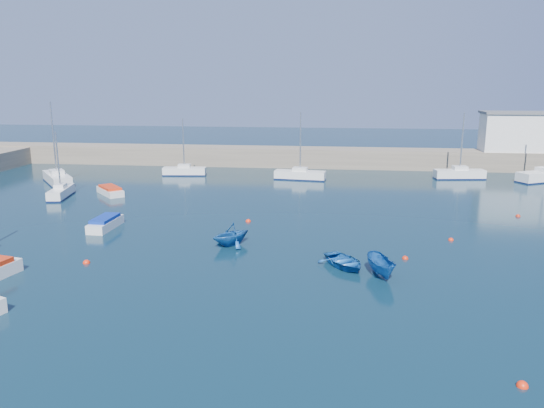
# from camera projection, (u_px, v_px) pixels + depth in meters

# --- Properties ---
(ground) EXTENTS (220.00, 220.00, 0.00)m
(ground) POSITION_uv_depth(u_px,v_px,m) (239.00, 288.00, 31.11)
(ground) COLOR #0B2330
(ground) RESTS_ON ground
(back_wall) EXTENTS (96.00, 4.50, 2.60)m
(back_wall) POSITION_uv_depth(u_px,v_px,m) (297.00, 157.00, 75.29)
(back_wall) COLOR #706656
(back_wall) RESTS_ON ground
(harbor_office) EXTENTS (10.00, 4.00, 5.00)m
(harbor_office) POSITION_uv_depth(u_px,v_px,m) (521.00, 133.00, 70.93)
(harbor_office) COLOR silver
(harbor_office) RESTS_ON back_wall
(sailboat_3) EXTENTS (2.36, 5.26, 6.85)m
(sailboat_3) POSITION_uv_depth(u_px,v_px,m) (61.00, 192.00, 55.19)
(sailboat_3) COLOR silver
(sailboat_3) RESTS_ON ground
(sailboat_4) EXTENTS (6.15, 6.96, 9.56)m
(sailboat_4) POSITION_uv_depth(u_px,v_px,m) (57.00, 178.00, 62.59)
(sailboat_4) COLOR silver
(sailboat_4) RESTS_ON ground
(sailboat_5) EXTENTS (5.57, 2.09, 7.28)m
(sailboat_5) POSITION_uv_depth(u_px,v_px,m) (184.00, 171.00, 68.13)
(sailboat_5) COLOR silver
(sailboat_5) RESTS_ON ground
(sailboat_6) EXTENTS (6.38, 2.47, 8.22)m
(sailboat_6) POSITION_uv_depth(u_px,v_px,m) (300.00, 175.00, 65.23)
(sailboat_6) COLOR silver
(sailboat_6) RESTS_ON ground
(sailboat_7) EXTENTS (6.27, 2.52, 8.15)m
(sailboat_7) POSITION_uv_depth(u_px,v_px,m) (459.00, 174.00, 65.67)
(sailboat_7) COLOR silver
(sailboat_7) RESTS_ON ground
(motorboat_1) EXTENTS (1.56, 4.13, 1.00)m
(motorboat_1) POSITION_uv_depth(u_px,v_px,m) (105.00, 223.00, 43.58)
(motorboat_1) COLOR silver
(motorboat_1) RESTS_ON ground
(motorboat_2) EXTENTS (4.11, 4.31, 0.91)m
(motorboat_2) POSITION_uv_depth(u_px,v_px,m) (110.00, 191.00, 56.63)
(motorboat_2) COLOR silver
(motorboat_2) RESTS_ON ground
(dinghy_center) EXTENTS (4.14, 4.47, 0.75)m
(dinghy_center) POSITION_uv_depth(u_px,v_px,m) (344.00, 262.00, 34.57)
(dinghy_center) COLOR #164E97
(dinghy_center) RESTS_ON ground
(dinghy_left) EXTENTS (4.18, 4.22, 1.68)m
(dinghy_left) POSITION_uv_depth(u_px,v_px,m) (231.00, 234.00, 39.06)
(dinghy_left) COLOR #164E97
(dinghy_left) RESTS_ON ground
(dinghy_right) EXTENTS (2.10, 3.58, 1.30)m
(dinghy_right) POSITION_uv_depth(u_px,v_px,m) (381.00, 267.00, 32.83)
(dinghy_right) COLOR #164E97
(dinghy_right) RESTS_ON ground
(buoy_0) EXTENTS (0.48, 0.48, 0.48)m
(buoy_0) POSITION_uv_depth(u_px,v_px,m) (87.00, 263.00, 35.37)
(buoy_0) COLOR red
(buoy_0) RESTS_ON ground
(buoy_1) EXTENTS (0.44, 0.44, 0.44)m
(buoy_1) POSITION_uv_depth(u_px,v_px,m) (405.00, 259.00, 36.23)
(buoy_1) COLOR #B9240D
(buoy_1) RESTS_ON ground
(buoy_2) EXTENTS (0.40, 0.40, 0.40)m
(buoy_2) POSITION_uv_depth(u_px,v_px,m) (451.00, 240.00, 40.44)
(buoy_2) COLOR red
(buoy_2) RESTS_ON ground
(buoy_3) EXTENTS (0.47, 0.47, 0.47)m
(buoy_3) POSITION_uv_depth(u_px,v_px,m) (248.00, 222.00, 45.80)
(buoy_3) COLOR red
(buoy_3) RESTS_ON ground
(buoy_4) EXTENTS (0.43, 0.43, 0.43)m
(buoy_4) POSITION_uv_depth(u_px,v_px,m) (518.00, 217.00, 47.52)
(buoy_4) COLOR #B9240D
(buoy_4) RESTS_ON ground
(buoy_5) EXTENTS (0.48, 0.48, 0.48)m
(buoy_5) POSITION_uv_depth(u_px,v_px,m) (522.00, 386.00, 21.11)
(buoy_5) COLOR red
(buoy_5) RESTS_ON ground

